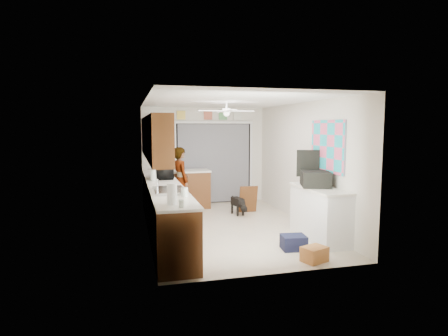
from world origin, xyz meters
TOP-DOWN VIEW (x-y plane):
  - floor at (0.00, 0.00)m, footprint 5.00×5.00m
  - ceiling at (0.00, 0.00)m, footprint 5.00×5.00m
  - wall_back at (0.00, 2.50)m, footprint 3.20×0.00m
  - wall_front at (0.00, -2.50)m, footprint 3.20×0.00m
  - wall_left at (-1.60, 0.00)m, footprint 0.00×5.00m
  - wall_right at (1.60, 0.00)m, footprint 0.00×5.00m
  - left_base_cabinets at (-1.30, 0.00)m, footprint 0.60×4.80m
  - left_countertop at (-1.29, 0.00)m, footprint 0.62×4.80m
  - upper_cabinets at (-1.44, 0.20)m, footprint 0.32×4.00m
  - sink_basin at (-1.29, -1.00)m, footprint 0.50×0.76m
  - faucet at (-1.48, -1.00)m, footprint 0.03×0.03m
  - peninsula_base at (-0.50, 2.00)m, footprint 1.00×0.60m
  - peninsula_top at (-0.50, 2.00)m, footprint 1.04×0.64m
  - back_opening_recess at (0.25, 2.47)m, footprint 2.00×0.06m
  - curtain_panel at (0.25, 2.43)m, footprint 1.90×0.03m
  - door_trim_left at (-0.77, 2.44)m, footprint 0.06×0.04m
  - door_trim_right at (1.27, 2.44)m, footprint 0.06×0.04m
  - door_trim_head at (0.25, 2.44)m, footprint 2.10×0.04m
  - header_frame_0 at (-0.60, 2.47)m, footprint 0.22×0.02m
  - header_frame_2 at (0.10, 2.47)m, footprint 0.22×0.02m
  - header_frame_3 at (0.50, 2.47)m, footprint 0.22×0.02m
  - header_frame_4 at (0.90, 2.47)m, footprint 0.22×0.02m
  - route66_sign at (-0.95, 2.47)m, footprint 0.22×0.02m
  - right_counter_base at (1.35, -1.20)m, footprint 0.50×1.40m
  - right_counter_top at (1.34, -1.20)m, footprint 0.54×1.44m
  - abstract_painting at (1.58, -1.00)m, footprint 0.03×1.15m
  - ceiling_fan at (0.00, 0.20)m, footprint 1.14×1.14m
  - microwave at (-1.24, 0.62)m, footprint 0.40×0.58m
  - soap_bottle at (-1.46, 0.33)m, footprint 0.12×0.12m
  - jar_a at (-1.10, -1.49)m, footprint 0.13×0.13m
  - jar_b at (-1.26, -2.25)m, footprint 0.08×0.08m
  - paper_towel_roll at (-1.36, -2.03)m, footprint 0.17×0.17m
  - suitcase at (1.32, -1.06)m, footprint 0.67×0.76m
  - suitcase_rim at (1.32, -1.06)m, footprint 0.61×0.69m
  - suitcase_lid at (1.32, -0.77)m, footprint 0.41×0.17m
  - cardboard_box at (0.73, -2.20)m, footprint 0.43×0.38m
  - navy_crate at (0.66, -1.61)m, footprint 0.42×0.37m
  - cabinet_door_panel at (0.76, 1.10)m, footprint 0.43×0.17m
  - man at (-0.76, 1.48)m, footprint 0.49×0.63m
  - dog at (0.47, 0.98)m, footprint 0.34×0.59m

SIDE VIEW (x-z plane):
  - floor at x=0.00m, z-range 0.00..0.00m
  - cardboard_box at x=0.73m, z-range 0.00..0.22m
  - navy_crate at x=0.66m, z-range 0.00..0.24m
  - dog at x=0.47m, z-range 0.00..0.44m
  - cabinet_door_panel at x=0.76m, z-range 0.00..0.64m
  - left_base_cabinets at x=-1.30m, z-range 0.00..0.90m
  - peninsula_base at x=-0.50m, z-range 0.00..0.90m
  - right_counter_base at x=1.35m, z-range 0.00..0.90m
  - man at x=-0.76m, z-range 0.00..1.54m
  - left_countertop at x=-1.29m, z-range 0.90..0.94m
  - peninsula_top at x=-0.50m, z-range 0.90..0.94m
  - right_counter_top at x=1.34m, z-range 0.90..0.94m
  - sink_basin at x=-1.29m, z-range 0.92..0.98m
  - suitcase_rim at x=1.32m, z-range 0.96..0.98m
  - jar_b at x=-1.26m, z-range 0.94..1.04m
  - jar_a at x=-1.10m, z-range 0.94..1.08m
  - faucet at x=-1.48m, z-range 0.94..1.16m
  - back_opening_recess at x=0.25m, z-range 0.00..2.10m
  - door_trim_left at x=-0.77m, z-range 0.00..2.10m
  - door_trim_right at x=1.27m, z-range 0.00..2.10m
  - curtain_panel at x=0.25m, z-range 0.03..2.08m
  - suitcase at x=1.32m, z-range 0.94..1.21m
  - paper_towel_roll at x=-1.36m, z-range 0.94..1.24m
  - soap_bottle at x=-1.46m, z-range 0.94..1.25m
  - microwave at x=-1.24m, z-range 0.94..1.26m
  - wall_back at x=0.00m, z-range -0.35..2.85m
  - wall_front at x=0.00m, z-range -0.35..2.85m
  - wall_left at x=-1.60m, z-range -1.25..3.75m
  - wall_right at x=1.60m, z-range -1.25..3.75m
  - suitcase_lid at x=1.32m, z-range 1.08..1.58m
  - abstract_painting at x=1.58m, z-range 1.17..2.12m
  - upper_cabinets at x=-1.44m, z-range 1.40..2.20m
  - door_trim_head at x=0.25m, z-range 2.09..2.15m
  - header_frame_0 at x=-0.60m, z-range 2.19..2.41m
  - header_frame_2 at x=0.10m, z-range 2.19..2.41m
  - header_frame_3 at x=0.50m, z-range 2.19..2.41m
  - header_frame_4 at x=0.90m, z-range 2.19..2.41m
  - route66_sign at x=-0.95m, z-range 2.17..2.43m
  - ceiling_fan at x=0.00m, z-range 2.20..2.44m
  - ceiling at x=0.00m, z-range 2.50..2.50m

